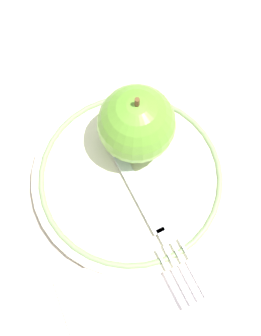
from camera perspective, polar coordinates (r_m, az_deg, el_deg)
The scene contains 5 objects.
ground_plane at distance 0.48m, azimuth 1.66°, elevation -3.27°, with size 2.00×2.00×0.00m, color #B8AC9B.
plate at distance 0.48m, azimuth -0.00°, elevation -1.18°, with size 0.20×0.20×0.01m.
apple_red_whole at distance 0.45m, azimuth 1.21°, elevation 5.45°, with size 0.08×0.08×0.09m.
fork at distance 0.46m, azimuth 2.74°, elevation -5.91°, with size 0.07×0.17×0.00m.
napkin_folded at distance 0.45m, azimuth 1.99°, elevation -19.59°, with size 0.13×0.16×0.01m, color white.
Camera 1 is at (0.04, 0.14, 0.46)m, focal length 50.00 mm.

